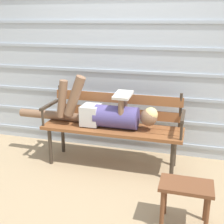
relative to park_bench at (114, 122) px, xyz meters
name	(u,v)px	position (x,y,z in m)	size (l,w,h in m)	color
ground_plane	(109,168)	(0.00, -0.17, -0.51)	(12.00, 12.00, 0.00)	tan
house_siding	(123,59)	(0.00, 0.43, 0.67)	(4.36, 0.08, 2.34)	#B2BCC6
park_bench	(114,122)	(0.00, 0.00, 0.00)	(1.60, 0.46, 0.86)	brown
reclining_person	(103,113)	(-0.10, -0.07, 0.12)	(1.71, 0.26, 0.59)	#514784
footstool	(186,193)	(0.87, -0.93, -0.21)	(0.43, 0.26, 0.38)	brown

